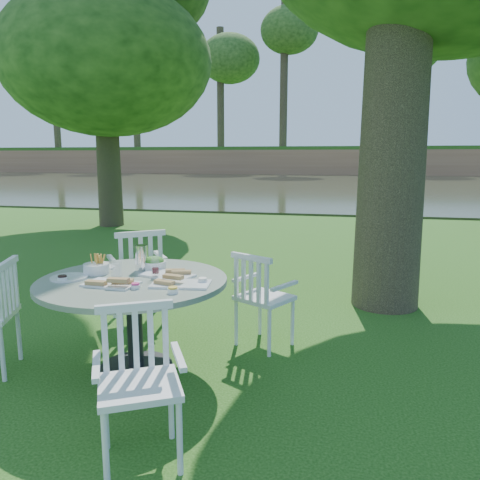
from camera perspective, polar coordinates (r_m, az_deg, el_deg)
name	(u,v)px	position (r m, az deg, el deg)	size (l,w,h in m)	color
ground	(235,331)	(4.56, -0.56, -11.01)	(140.00, 140.00, 0.00)	#16420D
table	(134,296)	(3.67, -12.85, -6.69)	(1.42, 1.42, 0.74)	black
chair_ne	(258,293)	(4.03, 2.27, -6.50)	(0.56, 0.55, 0.84)	white
chair_nw	(139,269)	(4.69, -12.20, -3.52)	(0.65, 0.65, 0.95)	white
chair_se	(138,370)	(2.72, -12.34, -15.18)	(0.56, 0.55, 0.84)	white
tableware	(132,271)	(3.72, -13.08, -3.66)	(1.25, 0.75, 0.21)	white
river	(328,186)	(27.21, 10.72, 6.53)	(100.00, 28.00, 0.12)	#2C311D
far_bank	(342,94)	(45.61, 12.30, 17.01)	(100.00, 18.00, 15.20)	#926144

